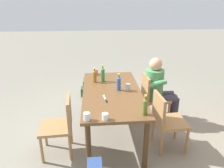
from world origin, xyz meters
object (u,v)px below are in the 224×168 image
at_px(bottle_amber, 95,76).
at_px(cup_white, 105,117).
at_px(table_knife, 105,99).
at_px(bottle_blue, 119,83).
at_px(bottle_olive, 145,106).
at_px(bottle_green, 103,74).
at_px(cup_steel, 128,87).
at_px(backpack_by_far_side, 87,89).
at_px(chair_far_right, 166,119).
at_px(chair_far_left, 152,95).
at_px(dining_table, 112,97).
at_px(person_in_white_shirt, 158,87).
at_px(cup_terracotta, 96,72).
at_px(cup_glass, 87,117).
at_px(chair_near_right, 61,123).

bearing_deg(bottle_amber, cup_white, 5.02).
bearing_deg(table_knife, bottle_blue, 144.01).
xyz_separation_m(bottle_olive, bottle_green, (-1.19, -0.46, 0.01)).
bearing_deg(cup_steel, bottle_green, -139.26).
distance_m(cup_white, backpack_by_far_side, 2.42).
relative_size(chair_far_right, cup_steel, 7.86).
xyz_separation_m(chair_far_left, bottle_blue, (0.37, -0.64, 0.40)).
bearing_deg(dining_table, table_knife, -22.90).
relative_size(chair_far_right, person_in_white_shirt, 0.74).
relative_size(cup_steel, cup_terracotta, 1.05).
bearing_deg(bottle_green, cup_glass, -11.11).
relative_size(bottle_amber, cup_terracotta, 2.44).
distance_m(dining_table, backpack_by_far_side, 1.63).
xyz_separation_m(bottle_blue, bottle_green, (-0.41, -0.23, 0.01)).
distance_m(bottle_amber, cup_terracotta, 0.39).
relative_size(cup_glass, backpack_by_far_side, 0.23).
bearing_deg(person_in_white_shirt, backpack_by_far_side, -130.32).
bearing_deg(chair_far_right, cup_steel, -129.96).
bearing_deg(dining_table, person_in_white_shirt, 115.23).
xyz_separation_m(bottle_green, cup_white, (1.26, -0.03, -0.09)).
relative_size(bottle_amber, bottle_olive, 0.96).
bearing_deg(cup_steel, bottle_blue, -99.19).
bearing_deg(cup_terracotta, table_knife, 6.20).
xyz_separation_m(dining_table, chair_far_right, (0.41, 0.75, -0.19)).
xyz_separation_m(chair_near_right, person_in_white_shirt, (-0.80, 1.60, 0.17)).
bearing_deg(chair_far_left, bottle_blue, -60.00).
height_order(dining_table, chair_far_left, chair_far_left).
bearing_deg(bottle_green, bottle_blue, 29.24).
relative_size(chair_far_right, bottle_amber, 3.39).
distance_m(chair_far_right, cup_white, 1.04).
bearing_deg(backpack_by_far_side, chair_near_right, -9.47).
distance_m(chair_far_left, bottle_blue, 0.84).
distance_m(cup_steel, cup_white, 0.93).
distance_m(dining_table, chair_far_right, 0.87).
xyz_separation_m(dining_table, person_in_white_shirt, (-0.40, 0.85, -0.03)).
bearing_deg(cup_white, cup_terracotta, -177.09).
bearing_deg(bottle_amber, bottle_olive, 27.52).
bearing_deg(backpack_by_far_side, cup_steel, 24.58).
bearing_deg(dining_table, chair_near_right, -61.92).
relative_size(dining_table, bottle_olive, 6.68).
relative_size(chair_far_right, bottle_blue, 3.19).
bearing_deg(bottle_green, cup_white, -1.45).
distance_m(dining_table, bottle_blue, 0.24).
bearing_deg(cup_steel, dining_table, -88.23).
bearing_deg(chair_far_right, cup_glass, -69.53).
bearing_deg(cup_white, dining_table, 169.60).
bearing_deg(chair_near_right, cup_glass, 41.61).
bearing_deg(dining_table, bottle_green, -164.63).
relative_size(person_in_white_shirt, backpack_by_far_side, 2.82).
height_order(chair_far_right, cup_terracotta, cup_terracotta).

